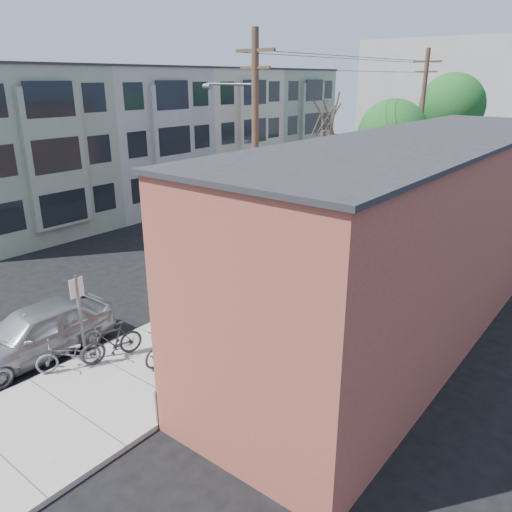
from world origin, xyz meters
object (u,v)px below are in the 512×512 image
Objects in this scene: patron_grey at (176,372)px; car_1 at (211,265)px; tree_bare at (320,195)px; car_0 at (35,332)px; patio_chair_a at (247,337)px; car_2 at (285,234)px; patio_chair_b at (173,388)px; patron_green at (254,325)px; tree_leafy_mid at (393,135)px; utility_pole_near at (254,157)px; parked_bike_b at (68,354)px; sign_post at (79,310)px; parking_meter_far at (315,233)px; parking_meter_near at (212,278)px; car_3 at (340,215)px; cyclist at (171,338)px; parked_bike_a at (112,342)px; bus at (391,168)px; tree_leafy_far at (452,106)px.

patron_grey is 0.39× the size of car_1.
tree_bare is 1.34× the size of car_1.
tree_bare is 1.20× the size of car_0.
patio_chair_a is 0.16× the size of car_2.
tree_bare reaches higher than patio_chair_b.
patron_green is (3.34, -9.19, -2.08)m from tree_bare.
tree_leafy_mid reaches higher than car_0.
parked_bike_b is at bearing -89.49° from utility_pole_near.
tree_bare is (0.45, 12.86, 1.30)m from sign_post.
parking_meter_far is at bearing 74.63° from car_1.
tree_bare is at bearing 85.51° from parking_meter_near.
car_1 is (-1.45, -6.13, -0.25)m from parking_meter_far.
car_1 is 11.22m from car_3.
patio_chair_b is 5.40m from car_0.
car_1 is (-1.67, 7.92, 0.10)m from parked_bike_b.
tree_leafy_mid reaches higher than car_2.
parked_bike_b is at bearing 52.62° from cyclist.
patio_chair_a is at bearing -59.98° from car_2.
utility_pole_near is at bearing 86.75° from parking_meter_near.
patio_chair_a is at bearing -76.33° from car_3.
car_0 is at bearing -99.98° from utility_pole_near.
car_2 is (-1.67, 13.49, 0.19)m from parked_bike_b.
patron_grey is (3.34, -20.25, -4.27)m from tree_leafy_mid.
parking_meter_near is 0.28× the size of car_1.
car_2 is (-2.20, 12.32, 0.09)m from parked_bike_a.
patio_chair_b is at bearing -104.07° from patio_chair_a.
patio_chair_b is at bearing -80.75° from tree_leafy_mid.
parked_bike_a is (-3.12, 0.37, 0.15)m from patio_chair_b.
parking_meter_far is 0.27× the size of car_3.
tree_leafy_mid reaches higher than bus.
car_3 is (-5.34, 14.86, -0.41)m from patron_green.
parking_meter_near is 0.17× the size of tree_leafy_mid.
patio_chair_b is 3.14m from parked_bike_a.
tree_bare is at bearing 0.68° from car_2.
tree_bare reaches higher than patron_green.
car_0 is 19.24m from car_3.
cyclist is at bearing -83.90° from bus.
sign_post reaches higher than car_1.
utility_pole_near reaches higher than tree_leafy_mid.
bus is at bearing 90.85° from patio_chair_b.
tree_bare is (0.55, -0.58, 2.15)m from parking_meter_far.
utility_pole_near is at bearing 108.39° from parked_bike_a.
patron_green is (3.34, -26.71, -5.45)m from tree_leafy_far.
car_0 is at bearing -48.31° from patron_green.
car_1 is at bearing -89.68° from bus.
utility_pole_near is at bearing -95.17° from tree_bare.
tree_leafy_far is 4.43× the size of parked_bike_a.
bus is (-7.86, 27.64, 0.46)m from patron_green.
sign_post is at bearing -89.02° from parking_meter_near.
cyclist is 4.36m from car_0.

